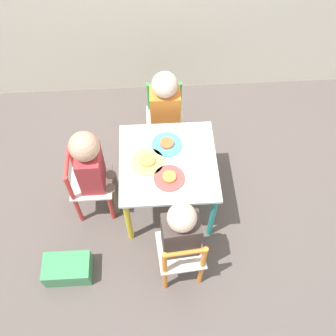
% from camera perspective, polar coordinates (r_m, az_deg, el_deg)
% --- Properties ---
extents(ground_plane, '(6.00, 6.00, 0.00)m').
position_cam_1_polar(ground_plane, '(2.75, 0.00, -4.71)').
color(ground_plane, '#5B514C').
extents(kids_table, '(0.58, 0.58, 0.49)m').
position_cam_1_polar(kids_table, '(2.40, 0.00, -0.02)').
color(kids_table, silver).
rests_on(kids_table, ground_plane).
extents(chair_orange, '(0.28, 0.28, 0.54)m').
position_cam_1_polar(chair_orange, '(2.30, 1.91, -12.57)').
color(chair_orange, silver).
rests_on(chair_orange, ground_plane).
extents(chair_red, '(0.26, 0.26, 0.54)m').
position_cam_1_polar(chair_red, '(2.56, -11.44, -2.44)').
color(chair_red, silver).
rests_on(chair_red, ground_plane).
extents(chair_green, '(0.26, 0.26, 0.54)m').
position_cam_1_polar(chair_green, '(2.82, -0.44, 7.03)').
color(chair_green, silver).
rests_on(chair_green, ground_plane).
extents(child_front, '(0.21, 0.22, 0.75)m').
position_cam_1_polar(child_front, '(2.16, 1.77, -9.39)').
color(child_front, '#4C608E').
rests_on(child_front, ground_plane).
extents(child_left, '(0.22, 0.20, 0.76)m').
position_cam_1_polar(child_left, '(2.38, -10.81, 0.09)').
color(child_left, '#7A6B5B').
rests_on(child_left, ground_plane).
extents(child_back, '(0.20, 0.22, 0.74)m').
position_cam_1_polar(child_back, '(2.64, -0.42, 8.59)').
color(child_back, '#4C608E').
rests_on(child_back, ground_plane).
extents(plate_front, '(0.18, 0.18, 0.03)m').
position_cam_1_polar(plate_front, '(2.26, 0.18, -1.42)').
color(plate_front, '#E54C47').
rests_on(plate_front, kids_table).
extents(plate_left, '(0.20, 0.20, 0.03)m').
position_cam_1_polar(plate_left, '(2.33, -2.96, 0.96)').
color(plate_left, '#EADB66').
rests_on(plate_left, kids_table).
extents(plate_back, '(0.19, 0.19, 0.03)m').
position_cam_1_polar(plate_back, '(2.40, -0.17, 3.48)').
color(plate_back, '#4C9EE0').
rests_on(plate_back, kids_table).
extents(storage_bin, '(0.28, 0.17, 0.14)m').
position_cam_1_polar(storage_bin, '(2.56, -14.33, -13.99)').
color(storage_bin, '#3D8E56').
rests_on(storage_bin, ground_plane).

